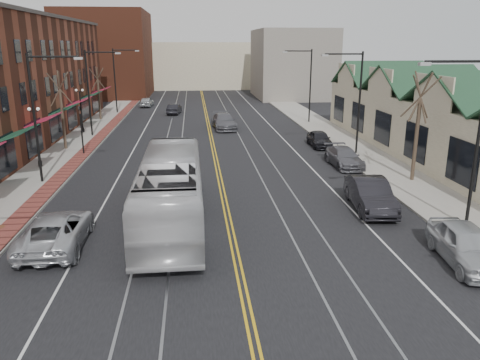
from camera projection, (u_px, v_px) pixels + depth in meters
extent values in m
plane|color=black|center=(246.00, 306.00, 16.10)|extent=(160.00, 160.00, 0.00)
cube|color=gray|center=(52.00, 167.00, 34.03)|extent=(4.00, 120.00, 0.15)
cube|color=gray|center=(371.00, 159.00, 36.33)|extent=(4.00, 120.00, 0.15)
cube|color=#B7AC8D|center=(448.00, 130.00, 36.28)|extent=(8.00, 36.00, 4.60)
cube|color=brown|center=(107.00, 54.00, 79.48)|extent=(14.00, 18.00, 14.00)
cube|color=#B7AC8D|center=(200.00, 65.00, 96.03)|extent=(22.00, 14.00, 9.00)
cube|color=slate|center=(292.00, 64.00, 78.08)|extent=(12.00, 16.00, 11.00)
cylinder|color=black|center=(35.00, 120.00, 29.12)|extent=(0.16, 0.16, 8.00)
cylinder|color=black|center=(53.00, 57.00, 28.20)|extent=(3.00, 0.12, 0.12)
cube|color=#999999|center=(78.00, 58.00, 28.37)|extent=(0.50, 0.25, 0.15)
cylinder|color=black|center=(89.00, 94.00, 44.40)|extent=(0.16, 0.16, 8.00)
cylinder|color=black|center=(101.00, 52.00, 43.48)|extent=(3.00, 0.12, 0.12)
cube|color=#999999|center=(118.00, 53.00, 43.66)|extent=(0.50, 0.25, 0.15)
cylinder|color=black|center=(115.00, 81.00, 59.69)|extent=(0.16, 0.16, 8.00)
cylinder|color=black|center=(125.00, 50.00, 58.77)|extent=(3.00, 0.12, 0.12)
cube|color=#999999|center=(137.00, 51.00, 58.94)|extent=(0.50, 0.25, 0.15)
cylinder|color=black|center=(477.00, 145.00, 21.76)|extent=(0.16, 0.16, 8.00)
cylinder|color=black|center=(457.00, 61.00, 20.56)|extent=(3.00, 0.12, 0.12)
cube|color=#999999|center=(425.00, 64.00, 20.44)|extent=(0.50, 0.25, 0.15)
cylinder|color=black|center=(359.00, 103.00, 37.05)|extent=(0.16, 0.16, 8.00)
cylinder|color=black|center=(344.00, 54.00, 35.84)|extent=(3.00, 0.12, 0.12)
cube|color=#999999|center=(325.00, 55.00, 35.73)|extent=(0.50, 0.25, 0.15)
cylinder|color=black|center=(310.00, 86.00, 52.33)|extent=(0.16, 0.16, 8.00)
cylinder|color=black|center=(298.00, 51.00, 51.13)|extent=(3.00, 0.12, 0.12)
cube|color=#999999|center=(285.00, 52.00, 51.01)|extent=(0.50, 0.25, 0.15)
cylinder|color=black|center=(40.00, 164.00, 33.88)|extent=(0.28, 0.28, 0.40)
cylinder|color=black|center=(37.00, 139.00, 33.38)|extent=(0.14, 0.14, 4.00)
cube|color=black|center=(34.00, 111.00, 32.82)|extent=(0.60, 0.06, 0.06)
sphere|color=white|center=(29.00, 109.00, 32.75)|extent=(0.24, 0.24, 0.24)
sphere|color=white|center=(38.00, 109.00, 32.80)|extent=(0.24, 0.24, 0.24)
cylinder|color=black|center=(83.00, 130.00, 47.25)|extent=(0.28, 0.28, 0.40)
cylinder|color=black|center=(81.00, 112.00, 46.75)|extent=(0.14, 0.14, 4.00)
cube|color=black|center=(79.00, 92.00, 46.19)|extent=(0.60, 0.06, 0.06)
sphere|color=white|center=(76.00, 90.00, 46.12)|extent=(0.24, 0.24, 0.24)
sphere|color=white|center=(82.00, 90.00, 46.18)|extent=(0.24, 0.24, 0.24)
cylinder|color=#382B21|center=(63.00, 120.00, 39.01)|extent=(0.24, 0.24, 4.90)
cylinder|color=#382B21|center=(60.00, 89.00, 38.30)|extent=(0.58, 1.37, 2.90)
cylinder|color=#382B21|center=(60.00, 89.00, 38.30)|extent=(1.60, 0.66, 2.78)
cylinder|color=#382B21|center=(60.00, 89.00, 38.30)|extent=(0.53, 1.23, 2.96)
cylinder|color=#382B21|center=(60.00, 89.00, 38.30)|extent=(1.69, 1.03, 2.64)
cylinder|color=#382B21|center=(60.00, 89.00, 38.30)|extent=(1.78, 1.29, 2.48)
cylinder|color=#382B21|center=(99.00, 100.00, 54.34)|extent=(0.24, 0.24, 4.55)
cylinder|color=#382B21|center=(97.00, 79.00, 53.68)|extent=(0.55, 1.28, 2.69)
cylinder|color=#382B21|center=(97.00, 79.00, 53.68)|extent=(1.49, 0.62, 2.58)
cylinder|color=#382B21|center=(97.00, 79.00, 53.68)|extent=(0.50, 1.15, 2.75)
cylinder|color=#382B21|center=(97.00, 79.00, 53.68)|extent=(1.57, 0.97, 2.45)
cylinder|color=#382B21|center=(97.00, 79.00, 53.68)|extent=(1.66, 1.20, 2.30)
cylinder|color=#382B21|center=(416.00, 140.00, 29.89)|extent=(0.24, 0.24, 5.25)
cylinder|color=#382B21|center=(421.00, 97.00, 29.12)|extent=(0.61, 1.46, 3.10)
cylinder|color=#382B21|center=(421.00, 97.00, 29.12)|extent=(1.70, 0.70, 2.97)
cylinder|color=#382B21|center=(421.00, 97.00, 29.12)|extent=(0.56, 1.31, 3.17)
cylinder|color=#382B21|center=(421.00, 97.00, 29.12)|extent=(1.80, 1.10, 2.82)
cylinder|color=#382B21|center=(421.00, 97.00, 29.12)|extent=(1.90, 1.37, 2.65)
cylinder|color=black|center=(82.00, 134.00, 37.52)|extent=(0.12, 0.12, 3.20)
imported|color=black|center=(80.00, 112.00, 37.03)|extent=(0.18, 0.15, 0.90)
imported|color=silver|center=(171.00, 190.00, 23.07)|extent=(2.98, 12.52, 3.48)
imported|color=silver|center=(56.00, 230.00, 20.64)|extent=(2.67, 5.58, 1.54)
imported|color=#B2B5BA|center=(466.00, 245.00, 19.05)|extent=(2.43, 4.95, 1.63)
imported|color=black|center=(370.00, 195.00, 25.31)|extent=(2.28, 5.29, 1.69)
imported|color=slate|center=(344.00, 157.00, 34.30)|extent=(2.07, 4.79, 1.37)
imported|color=black|center=(320.00, 139.00, 40.88)|extent=(1.70, 4.12, 1.40)
imported|color=black|center=(174.00, 109.00, 60.04)|extent=(1.90, 4.10, 1.30)
imported|color=slate|center=(224.00, 121.00, 49.42)|extent=(2.64, 5.69, 1.61)
imported|color=#A8ABAF|center=(147.00, 102.00, 67.04)|extent=(2.00, 4.19, 1.38)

